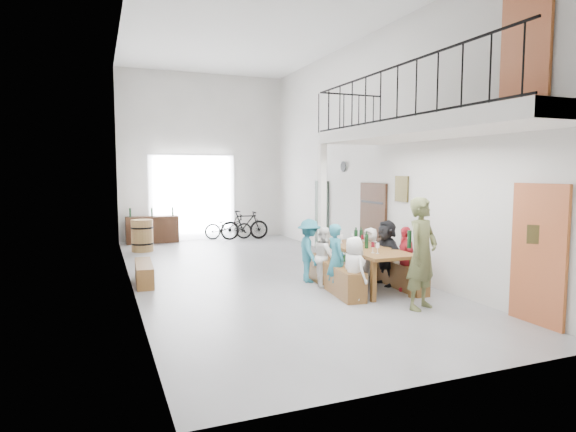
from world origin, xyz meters
name	(u,v)px	position (x,y,z in m)	size (l,w,h in m)	color
floor	(261,273)	(0.00, 0.00, 0.00)	(12.00, 12.00, 0.00)	slate
room_walls	(260,112)	(0.00, 0.00, 3.55)	(12.00, 12.00, 12.00)	silver
gateway_portal	(193,198)	(-0.40, 5.94, 1.40)	(2.80, 0.08, 2.80)	white
right_wall_decor	(414,197)	(2.70, -1.87, 1.74)	(0.07, 8.28, 5.07)	#A24E2B
balcony	(425,131)	(1.98, -3.13, 2.96)	(1.52, 5.62, 4.00)	white
tasting_table	(365,252)	(1.51, -1.97, 0.71)	(0.99, 2.33, 0.79)	brown
bench_inner	(334,276)	(0.88, -1.88, 0.26)	(0.37, 2.29, 0.53)	brown
bench_wall	(393,273)	(2.15, -1.99, 0.25)	(0.28, 2.15, 0.49)	brown
tableware	(359,239)	(1.50, -1.74, 0.93)	(0.45, 1.47, 0.35)	black
side_bench	(144,273)	(-2.50, 0.00, 0.21)	(0.32, 1.48, 0.41)	brown
oak_barrel	(142,235)	(-2.19, 4.08, 0.45)	(0.62, 0.62, 0.91)	olive
serving_counter	(152,230)	(-1.75, 5.65, 0.43)	(1.61, 0.45, 0.85)	#3A2014
counter_bottles	(152,212)	(-1.75, 5.67, 0.99)	(1.37, 0.12, 0.28)	black
guest_left_a	(354,269)	(0.79, -2.81, 0.57)	(0.56, 0.36, 1.15)	white
guest_left_b	(336,259)	(0.75, -2.19, 0.65)	(0.48, 0.31, 1.31)	#277183
guest_left_c	(325,256)	(0.84, -1.57, 0.59)	(0.57, 0.45, 1.18)	white
guest_left_d	(309,251)	(0.68, -1.13, 0.65)	(0.84, 0.48, 1.30)	#277183
guest_right_a	(405,258)	(2.11, -2.44, 0.61)	(0.72, 0.30, 1.23)	#B11E2A
guest_right_b	(386,253)	(2.01, -1.94, 0.65)	(1.21, 0.39, 1.31)	black
guest_right_c	(370,253)	(2.03, -1.29, 0.54)	(0.53, 0.35, 1.09)	white
host_standing	(422,254)	(1.62, -3.60, 0.93)	(0.68, 0.44, 1.85)	#515630
potted_plant	(344,254)	(2.45, 0.63, 0.19)	(0.34, 0.29, 0.38)	#19441C
bicycle_near	(228,227)	(0.72, 5.60, 0.42)	(0.55, 1.58, 0.83)	black
bicycle_far	(244,225)	(1.20, 5.32, 0.49)	(0.46, 1.62, 0.97)	black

